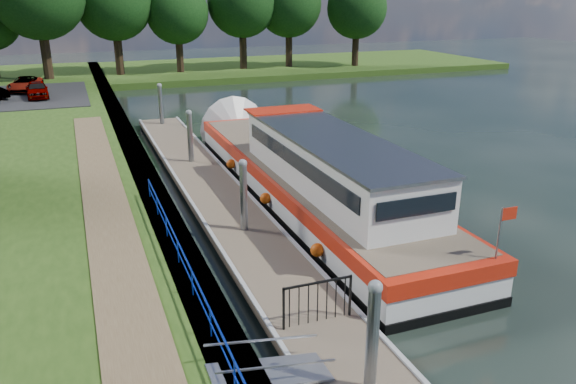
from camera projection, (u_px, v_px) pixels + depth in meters
name	position (u px, v px, depth m)	size (l,w,h in m)	color
bank_edge	(146.00, 183.00, 24.50)	(1.10, 90.00, 0.78)	#473D2D
far_bank	(235.00, 69.00, 61.98)	(60.00, 18.00, 0.60)	#274513
footpath	(114.00, 243.00, 17.58)	(1.60, 40.00, 0.05)	brown
blue_fence	(200.00, 295.00, 13.56)	(0.04, 18.04, 0.72)	#0C2DBF
pontoon	(214.00, 194.00, 23.66)	(2.50, 30.00, 0.56)	brown
mooring_piles	(213.00, 170.00, 23.30)	(0.30, 27.30, 3.55)	gray
gangway	(270.00, 372.00, 11.90)	(2.58, 1.00, 0.92)	#A5A8AD
gate_panel	(318.00, 296.00, 13.84)	(1.85, 0.05, 1.15)	black
barge	(302.00, 172.00, 23.67)	(4.36, 21.15, 4.78)	black
car_a	(37.00, 89.00, 41.54)	(1.47, 3.66, 1.25)	#999999
car_d	(25.00, 84.00, 44.31)	(1.89, 4.10, 1.14)	#999999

